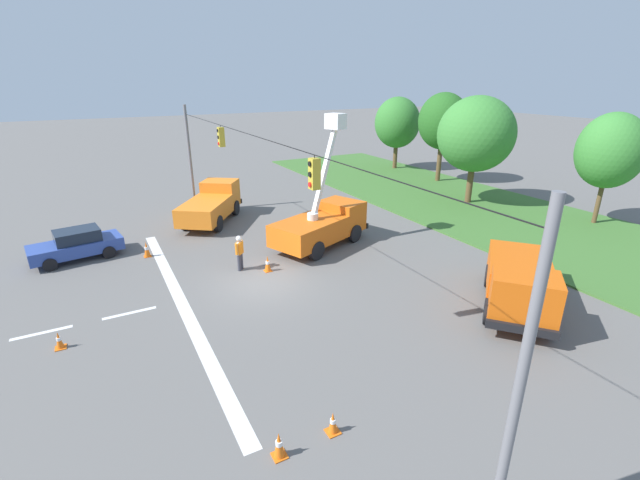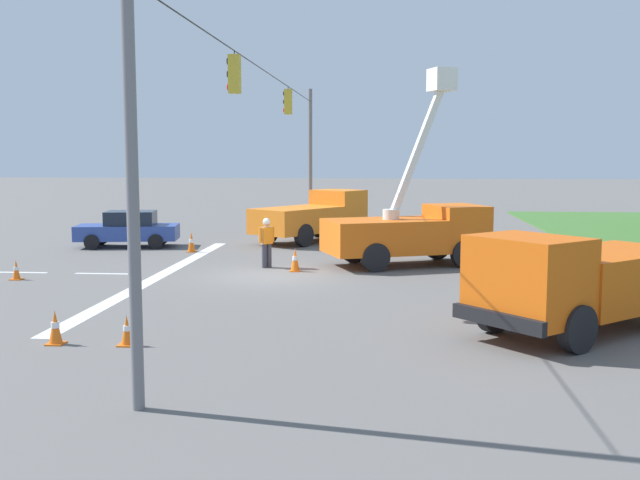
{
  "view_description": "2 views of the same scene",
  "coord_description": "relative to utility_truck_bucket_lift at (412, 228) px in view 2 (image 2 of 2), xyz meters",
  "views": [
    {
      "loc": [
        16.73,
        -6.02,
        8.76
      ],
      "look_at": [
        -0.24,
        3.13,
        1.47
      ],
      "focal_mm": 24.0,
      "sensor_mm": 36.0,
      "label": 1
    },
    {
      "loc": [
        24.14,
        3.91,
        4.02
      ],
      "look_at": [
        -0.34,
        1.65,
        1.18
      ],
      "focal_mm": 42.0,
      "sensor_mm": 36.0,
      "label": 2
    }
  ],
  "objects": [
    {
      "name": "utility_truck_bucket_lift",
      "position": [
        0.0,
        0.0,
        0.0
      ],
      "size": [
        4.48,
        6.42,
        7.06
      ],
      "color": "orange",
      "rests_on": "ground"
    },
    {
      "name": "traffic_cone_near_bucket",
      "position": [
        12.18,
        -7.85,
        -0.98
      ],
      "size": [
        0.36,
        0.36,
        0.74
      ],
      "color": "orange",
      "rests_on": "ground"
    },
    {
      "name": "traffic_cone_lane_edge_b",
      "position": [
        -2.84,
        -8.92,
        -0.93
      ],
      "size": [
        0.36,
        0.36,
        0.82
      ],
      "color": "orange",
      "rests_on": "ground"
    },
    {
      "name": "traffic_cone_foreground_right",
      "position": [
        12.13,
        -6.31,
        -1.02
      ],
      "size": [
        0.36,
        0.36,
        0.65
      ],
      "color": "orange",
      "rests_on": "ground"
    },
    {
      "name": "traffic_cone_mid_right",
      "position": [
        1.86,
        -4.03,
        -0.94
      ],
      "size": [
        0.36,
        0.36,
        0.8
      ],
      "color": "orange",
      "rests_on": "ground"
    },
    {
      "name": "ground_plane",
      "position": [
        2.97,
        -4.75,
        -1.34
      ],
      "size": [
        200.0,
        200.0,
        0.0
      ],
      "primitive_type": "plane",
      "color": "#605E5B"
    },
    {
      "name": "sedan_blue",
      "position": [
        -4.24,
        -12.09,
        -0.55
      ],
      "size": [
        2.41,
        4.52,
        1.56
      ],
      "color": "#2D4799",
      "rests_on": "ground"
    },
    {
      "name": "lane_markings",
      "position": [
        2.97,
        -9.87,
        -1.33
      ],
      "size": [
        17.6,
        15.25,
        0.01
      ],
      "color": "silver",
      "rests_on": "ground"
    },
    {
      "name": "traffic_cone_mid_left",
      "position": [
        -3.32,
        -0.61,
        -0.97
      ],
      "size": [
        0.36,
        0.36,
        0.75
      ],
      "color": "orange",
      "rests_on": "ground"
    },
    {
      "name": "utility_truck_support_far",
      "position": [
        10.04,
        3.46,
        -0.14
      ],
      "size": [
        5.66,
        6.01,
        2.29
      ],
      "color": "#D6560F",
      "rests_on": "ground"
    },
    {
      "name": "traffic_cone_lane_edge_a",
      "position": [
        4.38,
        -12.74,
        -1.03
      ],
      "size": [
        0.36,
        0.36,
        0.64
      ],
      "color": "orange",
      "rests_on": "ground"
    },
    {
      "name": "signal_gantry",
      "position": [
        3.01,
        -4.75,
        2.91
      ],
      "size": [
        26.2,
        0.33,
        7.2
      ],
      "color": "slate",
      "rests_on": "ground"
    },
    {
      "name": "road_worker",
      "position": [
        1.09,
        -5.14,
        -0.34
      ],
      "size": [
        0.49,
        0.49,
        1.77
      ],
      "color": "#383842",
      "rests_on": "ground"
    },
    {
      "name": "utility_truck_support_near",
      "position": [
        -7.17,
        -4.26,
        -0.18
      ],
      "size": [
        6.23,
        5.37,
        2.31
      ],
      "color": "orange",
      "rests_on": "ground"
    }
  ]
}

